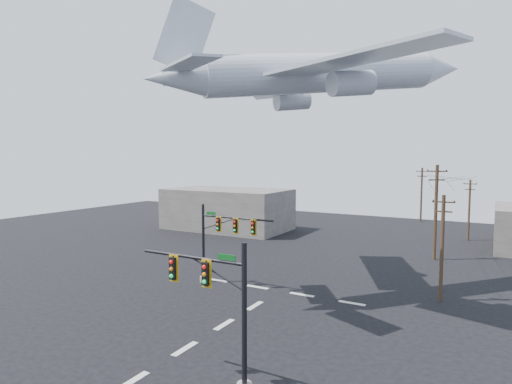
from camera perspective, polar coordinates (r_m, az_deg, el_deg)
The scene contains 11 objects.
ground at distance 25.95m, azimuth -9.46°, elevation -19.92°, with size 120.00×120.00×0.00m, color black.
lane_markings at distance 29.95m, azimuth -2.79°, elevation -16.39°, with size 14.00×21.20×0.01m.
signal_mast_near at distance 20.58m, azimuth -4.77°, elevation -15.37°, with size 6.25×0.77×6.99m.
signal_mast_far at distance 36.12m, azimuth -4.90°, elevation -6.39°, with size 7.06×0.74×6.77m.
utility_pole_a at distance 34.88m, azimuth 23.56°, elevation -6.61°, with size 1.60×0.27×8.00m.
utility_pole_b at distance 48.41m, azimuth 22.85°, elevation -2.27°, with size 2.00×0.59×9.98m.
utility_pole_c at distance 61.57m, azimuth 26.55°, elevation -2.02°, with size 1.61×0.27×7.87m.
utility_pole_d at distance 76.42m, azimuth 21.19°, elevation -0.18°, with size 1.87×0.31×9.01m.
power_lines at distance 55.64m, azimuth 24.01°, elevation 1.54°, with size 9.46×41.34×0.55m.
airliner at distance 34.30m, azimuth 8.69°, elevation 15.27°, with size 22.04×23.41×7.06m.
building_left at distance 64.19m, azimuth -3.86°, elevation -2.28°, with size 18.00×10.00×6.00m, color slate.
Camera 1 is at (14.88, -18.32, 10.78)m, focal length 30.00 mm.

